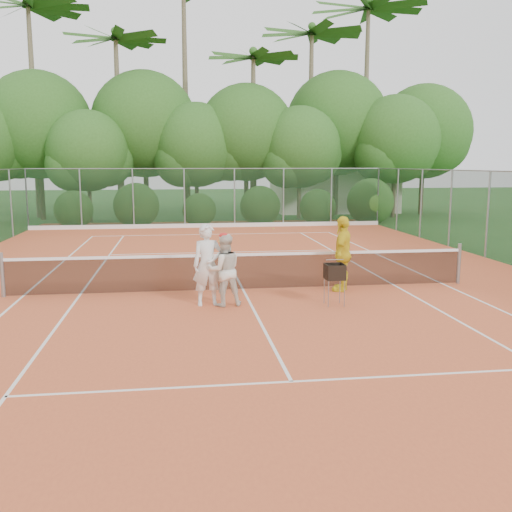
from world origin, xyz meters
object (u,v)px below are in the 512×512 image
at_px(player_yellow, 343,254).
at_px(player_center_grp, 224,270).
at_px(ball_hopper, 335,273).
at_px(player_white, 208,265).

bearing_deg(player_yellow, player_center_grp, -42.43).
bearing_deg(player_center_grp, ball_hopper, -6.75).
relative_size(player_center_grp, ball_hopper, 1.76).
bearing_deg(player_white, ball_hopper, -12.84).
xyz_separation_m(player_white, player_center_grp, (0.37, -0.11, -0.10)).
xyz_separation_m(player_center_grp, player_yellow, (3.15, 1.17, 0.13)).
height_order(player_white, player_yellow, player_yellow).
relative_size(player_center_grp, player_yellow, 0.88).
xyz_separation_m(player_yellow, ball_hopper, (-0.62, -1.47, -0.20)).
height_order(player_white, player_center_grp, player_white).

